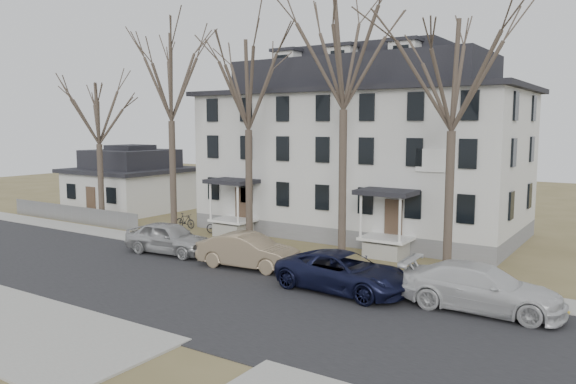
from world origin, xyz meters
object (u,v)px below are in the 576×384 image
Objects in this scene: tree_mid_right at (454,67)px; bicycle_right at (185,221)px; tree_far_left at (170,71)px; tree_bungalow at (98,109)px; tree_mid_left at (248,79)px; tree_center at (344,43)px; bicycle_left at (219,227)px; car_silver at (169,239)px; car_tan at (248,252)px; small_house at (131,183)px; car_white at (481,289)px; boarding_house at (360,150)px; car_navy at (344,273)px.

tree_mid_right reaches higher than bicycle_right.
tree_bungalow is at bearing 180.00° from tree_far_left.
tree_mid_left is 6.18m from tree_center.
car_silver is at bearing -175.41° from bicycle_left.
bicycle_right is (-3.31, 0.39, 0.02)m from bicycle_left.
small_house is at bearing 56.86° from car_tan.
tree_mid_left is at bearing -20.03° from small_house.
tree_far_left is 17.52m from tree_mid_right.
bicycle_left is (-18.07, 6.00, -0.38)m from car_white.
tree_mid_left is at bearing -110.20° from boarding_house.
bicycle_right is at bearing 172.90° from tree_mid_right.
tree_far_left is at bearing 36.97° from car_silver.
boarding_house is 3.47× the size of car_white.
car_white is (2.60, -4.05, -8.73)m from tree_mid_right.
tree_mid_left reaches higher than car_white.
car_silver reaches higher than bicycle_left.
boarding_house is at bearing -7.01° from car_tan.
bicycle_right is at bearing 170.01° from tree_center.
tree_far_left is 22.59m from car_white.
tree_bungalow is 1.82× the size of car_navy.
tree_bungalow reaches higher than car_tan.
car_silver is at bearing -34.70° from small_house.
tree_mid_left reaches higher than bicycle_left.
car_navy is (5.75, -0.87, -0.02)m from car_tan.
tree_mid_right reaches higher than tree_bungalow.
tree_mid_right is at bearing 0.00° from tree_bungalow.
boarding_house is 1.41× the size of tree_center.
tree_mid_right is 2.16× the size of car_navy.
car_white is (16.75, -0.30, 0.00)m from car_silver.
car_navy is at bearing -28.67° from tree_mid_left.
tree_mid_left is at bearing 30.36° from car_tan.
small_house is 32.78m from car_white.
boarding_house reaches higher than bicycle_right.
tree_mid_right reaches higher than car_navy.
tree_bungalow is 11.99m from bicycle_left.
tree_mid_right reaches higher than small_house.
bicycle_left is 1.11× the size of bicycle_right.
tree_center reaches higher than tree_far_left.
tree_mid_right reaches higher than car_tan.
tree_far_left is at bearing 125.35° from bicycle_left.
tree_far_left is 1.08× the size of tree_mid_right.
car_white is 3.24× the size of bicycle_left.
tree_mid_left is at bearing 0.00° from tree_bungalow.
car_silver is (3.36, -3.75, -9.47)m from tree_far_left.
car_white reaches higher than bicycle_left.
tree_mid_left is 2.13× the size of car_white.
tree_center is 14.68m from bicycle_left.
bicycle_right is (-15.88, 7.04, -0.32)m from car_navy.
tree_far_left is at bearing 180.00° from tree_mid_left.
boarding_house reaches higher than car_white.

